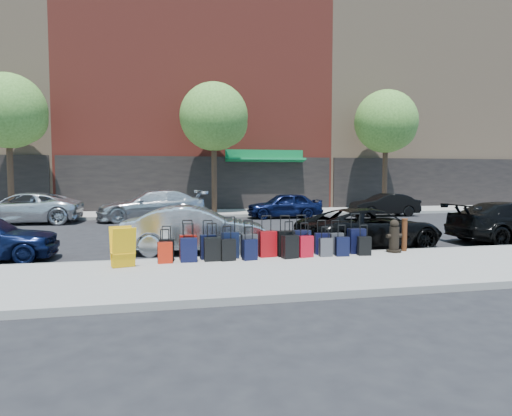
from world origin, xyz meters
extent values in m
plane|color=black|center=(0.00, 0.00, 0.00)|extent=(120.00, 120.00, 0.00)
cube|color=gray|center=(0.00, -6.50, 0.07)|extent=(60.00, 4.00, 0.15)
cube|color=gray|center=(0.00, 10.00, 0.07)|extent=(60.00, 4.00, 0.15)
cube|color=gray|center=(0.00, -4.48, 0.07)|extent=(60.00, 0.08, 0.15)
cube|color=gray|center=(0.00, 7.98, 0.07)|extent=(60.00, 0.08, 0.15)
cube|color=maroon|center=(0.00, 18.00, 10.00)|extent=(17.00, 12.00, 20.00)
cube|color=black|center=(0.00, 11.95, 1.70)|extent=(16.66, 0.15, 3.40)
cube|color=#0B6733|center=(4.00, 11.60, 3.20)|extent=(5.00, 0.91, 0.27)
cube|color=#0B6733|center=(4.00, 11.90, 3.55)|extent=(5.00, 0.10, 0.60)
cube|color=#907458|center=(16.00, 18.00, 9.00)|extent=(15.00, 12.00, 18.00)
cube|color=black|center=(16.00, 11.95, 1.70)|extent=(14.70, 0.15, 3.40)
cylinder|color=black|center=(-10.00, 9.50, 2.55)|extent=(0.30, 0.30, 4.80)
sphere|color=#396923|center=(-10.00, 9.50, 5.52)|extent=(3.80, 3.80, 3.80)
sphere|color=#396923|center=(-9.40, 9.50, 5.14)|extent=(2.58, 2.58, 2.58)
cylinder|color=black|center=(0.50, 9.50, 2.55)|extent=(0.30, 0.30, 4.80)
sphere|color=#396923|center=(0.50, 9.50, 5.52)|extent=(3.80, 3.80, 3.80)
sphere|color=#396923|center=(1.10, 9.50, 5.14)|extent=(2.58, 2.58, 2.58)
cylinder|color=black|center=(11.00, 9.50, 2.55)|extent=(0.30, 0.30, 4.80)
sphere|color=#396923|center=(11.00, 9.50, 5.52)|extent=(3.80, 3.80, 3.80)
sphere|color=#396923|center=(11.60, 9.50, 5.14)|extent=(2.58, 2.58, 2.58)
cube|color=black|center=(-2.52, -4.83, 0.42)|extent=(0.37, 0.23, 0.54)
cylinder|color=black|center=(-2.52, -4.83, 1.00)|extent=(0.20, 0.05, 0.03)
cube|color=maroon|center=(-1.99, -4.78, 0.46)|extent=(0.42, 0.25, 0.62)
cylinder|color=black|center=(-1.99, -4.78, 1.13)|extent=(0.23, 0.05, 0.03)
cube|color=black|center=(-1.49, -4.79, 0.45)|extent=(0.42, 0.25, 0.61)
cylinder|color=black|center=(-1.49, -4.79, 1.12)|extent=(0.23, 0.04, 0.03)
cube|color=black|center=(-0.93, -4.79, 0.48)|extent=(0.46, 0.27, 0.66)
cylinder|color=black|center=(-0.93, -4.79, 1.19)|extent=(0.25, 0.05, 0.03)
cube|color=#323237|center=(-0.45, -4.83, 0.45)|extent=(0.42, 0.26, 0.60)
cylinder|color=black|center=(-0.45, -4.83, 1.09)|extent=(0.22, 0.06, 0.03)
cube|color=#96090F|center=(0.03, -4.82, 0.48)|extent=(0.47, 0.30, 0.66)
cylinder|color=black|center=(0.03, -4.82, 1.20)|extent=(0.25, 0.06, 0.03)
cube|color=black|center=(0.52, -4.84, 0.48)|extent=(0.45, 0.25, 0.66)
cylinder|color=black|center=(0.52, -4.84, 1.19)|extent=(0.25, 0.04, 0.03)
cube|color=black|center=(0.97, -4.77, 0.48)|extent=(0.45, 0.25, 0.66)
cylinder|color=black|center=(0.97, -4.77, 1.19)|extent=(0.25, 0.04, 0.03)
cube|color=black|center=(1.54, -4.76, 0.43)|extent=(0.40, 0.26, 0.56)
cylinder|color=black|center=(1.54, -4.76, 1.04)|extent=(0.21, 0.06, 0.03)
cube|color=#37383C|center=(1.93, -4.76, 0.43)|extent=(0.39, 0.24, 0.56)
cylinder|color=black|center=(1.93, -4.76, 1.03)|extent=(0.21, 0.05, 0.03)
cube|color=black|center=(2.49, -4.84, 0.48)|extent=(0.46, 0.27, 0.67)
cylinder|color=black|center=(2.49, -4.84, 1.21)|extent=(0.25, 0.05, 0.03)
cube|color=#B01E0B|center=(-2.56, -5.12, 0.40)|extent=(0.35, 0.20, 0.51)
cylinder|color=black|center=(-2.56, -5.12, 0.95)|extent=(0.19, 0.04, 0.03)
cube|color=black|center=(-1.99, -5.08, 0.44)|extent=(0.41, 0.25, 0.58)
cylinder|color=black|center=(-1.99, -5.08, 1.08)|extent=(0.22, 0.04, 0.03)
cube|color=black|center=(-1.42, -5.09, 0.44)|extent=(0.40, 0.23, 0.58)
cylinder|color=black|center=(-1.42, -5.09, 1.07)|extent=(0.22, 0.04, 0.03)
cube|color=black|center=(-1.05, -5.13, 0.42)|extent=(0.39, 0.27, 0.53)
cylinder|color=black|center=(-1.05, -5.13, 0.99)|extent=(0.20, 0.07, 0.03)
cube|color=black|center=(-0.50, -5.16, 0.41)|extent=(0.38, 0.27, 0.52)
cylinder|color=black|center=(-0.50, -5.16, 0.97)|extent=(0.20, 0.07, 0.03)
cube|color=black|center=(0.54, -5.15, 0.44)|extent=(0.43, 0.30, 0.58)
cylinder|color=black|center=(0.54, -5.15, 1.07)|extent=(0.22, 0.08, 0.03)
cube|color=#AD0B1B|center=(0.97, -5.08, 0.42)|extent=(0.40, 0.27, 0.55)
cylinder|color=black|center=(0.97, -5.08, 1.02)|extent=(0.21, 0.06, 0.03)
cube|color=#3C3C41|center=(1.51, -5.10, 0.39)|extent=(0.33, 0.19, 0.48)
cylinder|color=black|center=(1.51, -5.10, 0.91)|extent=(0.18, 0.04, 0.03)
cube|color=black|center=(1.95, -5.15, 0.40)|extent=(0.35, 0.22, 0.50)
cylinder|color=black|center=(1.95, -5.15, 0.95)|extent=(0.19, 0.04, 0.03)
cube|color=black|center=(2.56, -5.16, 0.40)|extent=(0.35, 0.23, 0.49)
cylinder|color=black|center=(2.56, -5.16, 0.93)|extent=(0.19, 0.05, 0.03)
cylinder|color=black|center=(3.58, -4.87, 0.18)|extent=(0.40, 0.40, 0.07)
cylinder|color=black|center=(3.58, -4.87, 0.53)|extent=(0.27, 0.27, 0.63)
sphere|color=black|center=(3.58, -4.87, 0.92)|extent=(0.25, 0.25, 0.25)
cylinder|color=black|center=(3.58, -4.87, 0.60)|extent=(0.45, 0.14, 0.11)
cylinder|color=#38190C|center=(3.95, -4.76, 0.59)|extent=(0.15, 0.15, 0.88)
cylinder|color=#38190C|center=(3.95, -4.76, 1.03)|extent=(0.17, 0.17, 0.04)
cube|color=#E0A20C|center=(-3.47, -5.55, 0.61)|extent=(0.55, 0.35, 0.92)
cube|color=#E0A20C|center=(-3.55, -5.22, 0.61)|extent=(0.55, 0.35, 0.92)
cube|color=#E0A20C|center=(-3.51, -5.39, 0.48)|extent=(0.58, 0.45, 0.02)
imported|color=silver|center=(-1.62, -2.92, 0.68)|extent=(4.26, 1.97, 1.35)
imported|color=black|center=(3.65, -3.31, 0.63)|extent=(4.74, 2.67, 1.25)
imported|color=silver|center=(-8.80, 6.86, 0.73)|extent=(5.36, 2.69, 1.46)
imported|color=silver|center=(-2.92, 6.89, 0.77)|extent=(5.49, 2.72, 1.53)
imported|color=#0C1335|center=(3.87, 6.95, 0.67)|extent=(4.02, 1.77, 1.35)
imported|color=black|center=(9.57, 6.84, 0.62)|extent=(3.78, 1.32, 1.24)
camera|label=1|loc=(-2.77, -16.09, 2.24)|focal=32.00mm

